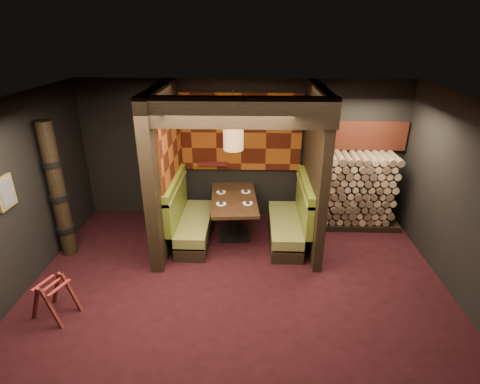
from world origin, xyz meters
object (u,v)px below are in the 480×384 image
booth_bench_right (291,222)px  totem_column (58,192)px  firewood_stack (357,191)px  dining_table (234,209)px  pendant_lamp (233,137)px  booth_bench_left (190,220)px  luggage_rack (54,297)px

booth_bench_right → totem_column: 4.10m
totem_column → firewood_stack: bearing=13.2°
totem_column → firewood_stack: (5.33, 1.25, -0.44)m
dining_table → pendant_lamp: bearing=-90.0°
dining_table → pendant_lamp: (0.00, -0.05, 1.42)m
booth_bench_right → booth_bench_left: bearing=180.0°
pendant_lamp → luggage_rack: bearing=-137.1°
dining_table → firewood_stack: (2.42, 0.54, 0.18)m
booth_bench_right → dining_table: (-1.06, 0.16, 0.17)m
booth_bench_right → firewood_stack: size_ratio=0.92×
luggage_rack → totem_column: (-0.53, 1.57, 0.88)m
totem_column → booth_bench_right: bearing=7.9°
booth_bench_left → luggage_rack: 2.63m
pendant_lamp → totem_column: 3.10m
firewood_stack → dining_table: bearing=-167.3°
luggage_rack → firewood_stack: 5.59m
dining_table → totem_column: bearing=-166.4°
booth_bench_left → booth_bench_right: (1.89, 0.00, 0.00)m
booth_bench_left → pendant_lamp: size_ratio=1.47×
luggage_rack → dining_table: bearing=43.6°
booth_bench_left → firewood_stack: (3.25, 0.70, 0.35)m
booth_bench_right → totem_column: (-3.98, -0.55, 0.79)m
booth_bench_left → pendant_lamp: 1.79m
booth_bench_right → luggage_rack: bearing=-148.5°
dining_table → firewood_stack: bearing=12.7°
booth_bench_right → firewood_stack: (1.35, 0.70, 0.35)m
booth_bench_right → dining_table: bearing=171.7°
dining_table → firewood_stack: firewood_stack is taller
dining_table → luggage_rack: 3.31m
dining_table → booth_bench_right: bearing=-8.3°
booth_bench_left → dining_table: 0.86m
booth_bench_right → dining_table: 1.09m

